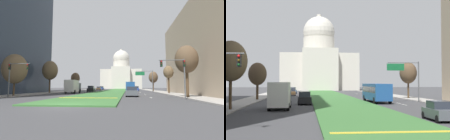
# 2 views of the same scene
# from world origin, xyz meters

# --- Properties ---
(ground_plane) EXTENTS (268.93, 268.93, 0.00)m
(ground_plane) POSITION_xyz_m (0.00, 61.12, 0.00)
(ground_plane) COLOR #3D3D3F
(grass_median) EXTENTS (8.61, 110.02, 0.14)m
(grass_median) POSITION_xyz_m (0.00, 55.01, 0.07)
(grass_median) COLOR #386B33
(grass_median) RESTS_ON ground_plane
(median_curb_nose) EXTENTS (7.75, 0.50, 0.04)m
(median_curb_nose) POSITION_xyz_m (0.00, 8.94, 0.16)
(median_curb_nose) COLOR gold
(median_curb_nose) RESTS_ON grass_median
(lane_dashes_right) EXTENTS (0.16, 66.71, 0.01)m
(lane_dashes_right) POSITION_xyz_m (8.63, 44.87, 0.00)
(lane_dashes_right) COLOR silver
(lane_dashes_right) RESTS_ON ground_plane
(sidewalk_left) EXTENTS (4.00, 110.02, 0.15)m
(sidewalk_left) POSITION_xyz_m (-14.95, 48.90, 0.07)
(sidewalk_left) COLOR #9E9991
(sidewalk_left) RESTS_ON ground_plane
(sidewalk_right) EXTENTS (4.00, 110.02, 0.15)m
(sidewalk_right) POSITION_xyz_m (14.95, 48.90, 0.07)
(sidewalk_right) COLOR #9E9991
(sidewalk_right) RESTS_ON ground_plane
(capitol_building) EXTENTS (30.30, 23.79, 30.97)m
(capitol_building) POSITION_xyz_m (0.00, 121.45, 10.99)
(capitol_building) COLOR beige
(capitol_building) RESTS_ON ground_plane
(overhead_guide_sign) EXTENTS (5.28, 0.20, 6.50)m
(overhead_guide_sign) POSITION_xyz_m (10.73, 39.86, 4.63)
(overhead_guide_sign) COLOR #515456
(overhead_guide_sign) RESTS_ON ground_plane
(street_tree_left_mid) EXTENTS (3.72, 3.72, 7.93)m
(street_tree_left_mid) POSITION_xyz_m (-13.80, 27.23, 5.58)
(street_tree_left_mid) COLOR #4C3823
(street_tree_left_mid) RESTS_ON ground_plane
(street_tree_left_far) EXTENTS (3.22, 3.22, 6.67)m
(street_tree_left_far) POSITION_xyz_m (-13.84, 48.04, 4.62)
(street_tree_left_far) COLOR #4C3823
(street_tree_left_far) RESTS_ON ground_plane
(street_tree_right_far) EXTENTS (3.30, 3.30, 7.05)m
(street_tree_right_far) POSITION_xyz_m (14.34, 50.44, 4.96)
(street_tree_right_far) COLOR #4C3823
(street_tree_right_far) RESTS_ON ground_plane
(sedan_lead_stopped) EXTENTS (2.04, 4.20, 1.64)m
(sedan_lead_stopped) POSITION_xyz_m (5.86, 15.66, 0.77)
(sedan_lead_stopped) COLOR #4C5156
(sedan_lead_stopped) RESTS_ON ground_plane
(sedan_midblock) EXTENTS (2.04, 4.57, 1.87)m
(sedan_midblock) POSITION_xyz_m (-5.50, 36.61, 0.86)
(sedan_midblock) COLOR black
(sedan_midblock) RESTS_ON ground_plane
(sedan_distant) EXTENTS (2.06, 4.54, 1.77)m
(sedan_distant) POSITION_xyz_m (8.37, 53.41, 0.82)
(sedan_distant) COLOR navy
(sedan_distant) RESTS_ON ground_plane
(sedan_far_horizon) EXTENTS (2.12, 4.34, 1.63)m
(sedan_far_horizon) POSITION_xyz_m (-8.72, 68.47, 0.77)
(sedan_far_horizon) COLOR brown
(sedan_far_horizon) RESTS_ON ground_plane
(sedan_very_far) EXTENTS (2.05, 4.66, 1.80)m
(sedan_very_far) POSITION_xyz_m (-8.81, 78.56, 0.84)
(sedan_very_far) COLOR navy
(sedan_very_far) RESTS_ON ground_plane
(box_truck_delivery) EXTENTS (2.40, 6.40, 3.20)m
(box_truck_delivery) POSITION_xyz_m (-8.33, 28.25, 1.68)
(box_truck_delivery) COLOR #4C5156
(box_truck_delivery) RESTS_ON ground_plane
(city_bus) EXTENTS (2.62, 11.00, 2.95)m
(city_bus) POSITION_xyz_m (5.86, 40.56, 1.77)
(city_bus) COLOR #1E4C8C
(city_bus) RESTS_ON ground_plane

